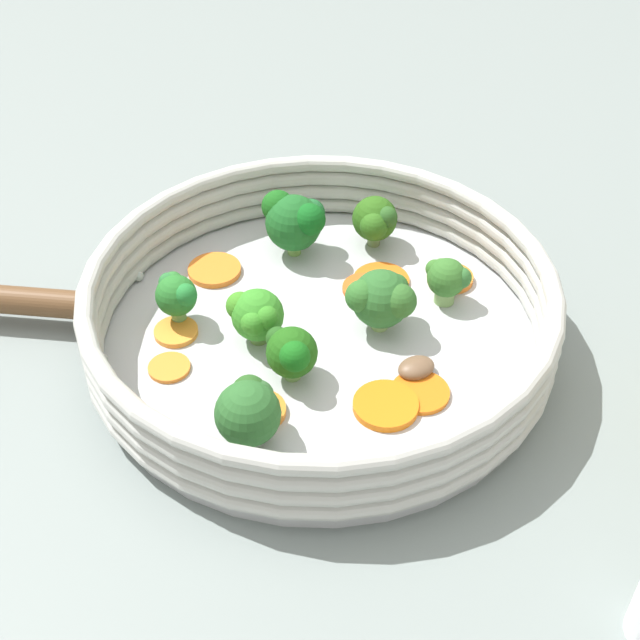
# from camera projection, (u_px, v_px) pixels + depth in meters

# --- Properties ---
(ground_plane) EXTENTS (4.00, 4.00, 0.00)m
(ground_plane) POSITION_uv_depth(u_px,v_px,m) (320.00, 346.00, 0.69)
(ground_plane) COLOR slate
(skillet) EXTENTS (0.34, 0.34, 0.01)m
(skillet) POSITION_uv_depth(u_px,v_px,m) (320.00, 341.00, 0.68)
(skillet) COLOR #B2B5B7
(skillet) RESTS_ON ground_plane
(skillet_rim_wall) EXTENTS (0.35, 0.35, 0.06)m
(skillet_rim_wall) POSITION_uv_depth(u_px,v_px,m) (320.00, 307.00, 0.66)
(skillet_rim_wall) COLOR #B8B8B2
(skillet_rim_wall) RESTS_ON skillet
(skillet_rivet_left) EXTENTS (0.01, 0.01, 0.01)m
(skillet_rivet_left) POSITION_uv_depth(u_px,v_px,m) (138.00, 276.00, 0.72)
(skillet_rivet_left) COLOR #AFB7B5
(skillet_rivet_left) RESTS_ON skillet
(skillet_rivet_right) EXTENTS (0.01, 0.01, 0.01)m
(skillet_rivet_right) POSITION_uv_depth(u_px,v_px,m) (102.00, 358.00, 0.65)
(skillet_rivet_right) COLOR #B2B3B5
(skillet_rivet_right) RESTS_ON skillet
(carrot_slice_0) EXTENTS (0.04, 0.04, 0.01)m
(carrot_slice_0) POSITION_uv_depth(u_px,v_px,m) (451.00, 278.00, 0.73)
(carrot_slice_0) COLOR orange
(carrot_slice_0) RESTS_ON skillet
(carrot_slice_1) EXTENTS (0.05, 0.05, 0.00)m
(carrot_slice_1) POSITION_uv_depth(u_px,v_px,m) (366.00, 288.00, 0.72)
(carrot_slice_1) COLOR #DE5C1E
(carrot_slice_1) RESTS_ON skillet
(carrot_slice_2) EXTENTS (0.06, 0.06, 0.00)m
(carrot_slice_2) POSITION_uv_depth(u_px,v_px,m) (419.00, 393.00, 0.63)
(carrot_slice_2) COLOR orange
(carrot_slice_2) RESTS_ON skillet
(carrot_slice_3) EXTENTS (0.05, 0.05, 0.01)m
(carrot_slice_3) POSITION_uv_depth(u_px,v_px,m) (386.00, 406.00, 0.62)
(carrot_slice_3) COLOR orange
(carrot_slice_3) RESTS_ON skillet
(carrot_slice_4) EXTENTS (0.04, 0.04, 0.00)m
(carrot_slice_4) POSITION_uv_depth(u_px,v_px,m) (169.00, 368.00, 0.65)
(carrot_slice_4) COLOR orange
(carrot_slice_4) RESTS_ON skillet
(carrot_slice_5) EXTENTS (0.04, 0.04, 0.00)m
(carrot_slice_5) POSITION_uv_depth(u_px,v_px,m) (176.00, 332.00, 0.68)
(carrot_slice_5) COLOR orange
(carrot_slice_5) RESTS_ON skillet
(carrot_slice_6) EXTENTS (0.06, 0.06, 0.00)m
(carrot_slice_6) POSITION_uv_depth(u_px,v_px,m) (381.00, 280.00, 0.72)
(carrot_slice_6) COLOR orange
(carrot_slice_6) RESTS_ON skillet
(carrot_slice_7) EXTENTS (0.06, 0.06, 0.00)m
(carrot_slice_7) POSITION_uv_depth(u_px,v_px,m) (218.00, 268.00, 0.74)
(carrot_slice_7) COLOR orange
(carrot_slice_7) RESTS_ON skillet
(carrot_slice_8) EXTENTS (0.05, 0.05, 0.01)m
(carrot_slice_8) POSITION_uv_depth(u_px,v_px,m) (260.00, 410.00, 0.61)
(carrot_slice_8) COLOR orange
(carrot_slice_8) RESTS_ON skillet
(broccoli_floret_0) EXTENTS (0.05, 0.06, 0.05)m
(broccoli_floret_0) POSITION_uv_depth(u_px,v_px,m) (295.00, 220.00, 0.73)
(broccoli_floret_0) COLOR #77A44C
(broccoli_floret_0) RESTS_ON skillet
(broccoli_floret_1) EXTENTS (0.04, 0.05, 0.04)m
(broccoli_floret_1) POSITION_uv_depth(u_px,v_px,m) (256.00, 315.00, 0.66)
(broccoli_floret_1) COLOR #668E44
(broccoli_floret_1) RESTS_ON skillet
(broccoli_floret_2) EXTENTS (0.05, 0.05, 0.05)m
(broccoli_floret_2) POSITION_uv_depth(u_px,v_px,m) (382.00, 298.00, 0.66)
(broccoli_floret_2) COLOR #8EB466
(broccoli_floret_2) RESTS_ON skillet
(broccoli_floret_3) EXTENTS (0.03, 0.04, 0.04)m
(broccoli_floret_3) POSITION_uv_depth(u_px,v_px,m) (447.00, 278.00, 0.69)
(broccoli_floret_3) COLOR #7CA55C
(broccoli_floret_3) RESTS_ON skillet
(broccoli_floret_4) EXTENTS (0.04, 0.04, 0.05)m
(broccoli_floret_4) POSITION_uv_depth(u_px,v_px,m) (375.00, 220.00, 0.75)
(broccoli_floret_4) COLOR olive
(broccoli_floret_4) RESTS_ON skillet
(broccoli_floret_5) EXTENTS (0.03, 0.04, 0.04)m
(broccoli_floret_5) POSITION_uv_depth(u_px,v_px,m) (176.00, 294.00, 0.67)
(broccoli_floret_5) COLOR #70A65E
(broccoli_floret_5) RESTS_ON skillet
(broccoli_floret_6) EXTENTS (0.04, 0.04, 0.04)m
(broccoli_floret_6) POSITION_uv_depth(u_px,v_px,m) (291.00, 353.00, 0.63)
(broccoli_floret_6) COLOR #729E54
(broccoli_floret_6) RESTS_ON skillet
(broccoli_floret_7) EXTENTS (0.05, 0.04, 0.05)m
(broccoli_floret_7) POSITION_uv_depth(u_px,v_px,m) (249.00, 410.00, 0.58)
(broccoli_floret_7) COLOR #709D5B
(broccoli_floret_7) RESTS_ON skillet
(mushroom_piece_0) EXTENTS (0.03, 0.03, 0.01)m
(mushroom_piece_0) POSITION_uv_depth(u_px,v_px,m) (372.00, 284.00, 0.72)
(mushroom_piece_0) COLOR brown
(mushroom_piece_0) RESTS_ON skillet
(mushroom_piece_1) EXTENTS (0.03, 0.03, 0.01)m
(mushroom_piece_1) POSITION_uv_depth(u_px,v_px,m) (416.00, 368.00, 0.64)
(mushroom_piece_1) COLOR brown
(mushroom_piece_1) RESTS_ON skillet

